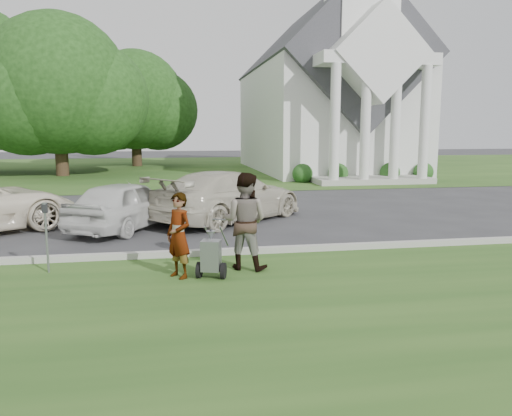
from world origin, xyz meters
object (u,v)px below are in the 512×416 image
object	(u,v)px
car_c	(229,196)
church	(325,83)
tree_left	(58,91)
car_b	(126,205)
parking_meter_near	(46,229)
striping_cart	(211,256)
tree_back	(135,105)
person_right	(245,222)
person_left	(179,236)

from	to	relation	value
car_c	church	bearing A→B (deg)	-66.21
tree_left	car_b	xyz separation A→B (m)	(5.23, -17.98, -4.42)
tree_left	parking_meter_near	bearing A→B (deg)	-79.59
striping_cart	church	bearing A→B (deg)	85.81
tree_back	car_b	xyz separation A→B (m)	(1.23, -25.98, -4.03)
tree_left	tree_back	size ratio (longest dim) A/B	1.11
tree_left	striping_cart	distance (m)	24.68
striping_cart	tree_left	bearing A→B (deg)	125.10
parking_meter_near	car_b	size ratio (longest dim) A/B	0.34
striping_cart	car_c	size ratio (longest dim) A/B	0.21
striping_cart	parking_meter_near	xyz separation A→B (m)	(-3.08, 0.91, 0.45)
person_right	parking_meter_near	size ratio (longest dim) A/B	1.39
person_right	striping_cart	bearing A→B (deg)	63.80
tree_back	person_left	bearing A→B (deg)	-85.24
tree_back	person_right	bearing A→B (deg)	-82.77
church	car_c	size ratio (longest dim) A/B	4.53
church	tree_back	distance (m)	14.77
person_right	church	bearing A→B (deg)	-84.13
person_right	parking_meter_near	distance (m)	3.82
tree_left	tree_back	distance (m)	8.95
tree_back	car_c	distance (m)	25.83
striping_cart	parking_meter_near	bearing A→B (deg)	-178.49
tree_left	car_b	size ratio (longest dim) A/B	2.61
tree_left	car_c	size ratio (longest dim) A/B	2.00
car_b	tree_back	bearing A→B (deg)	-58.73
person_left	car_c	xyz separation A→B (m)	(1.65, 5.83, -0.03)
car_b	tree_left	bearing A→B (deg)	-45.22
parking_meter_near	car_b	world-z (taller)	car_b
parking_meter_near	church	bearing A→B (deg)	61.04
tree_back	person_right	xyz separation A→B (m)	(3.88, -30.61, -3.77)
tree_back	striping_cart	distance (m)	31.60
tree_left	person_left	distance (m)	24.32
person_right	car_b	world-z (taller)	person_right
striping_cart	parking_meter_near	world-z (taller)	parking_meter_near
person_left	parking_meter_near	size ratio (longest dim) A/B	1.16
person_right	car_c	xyz separation A→B (m)	(0.35, 5.43, -0.19)
church	person_left	distance (m)	26.79
person_left	car_c	world-z (taller)	person_left
church	striping_cart	size ratio (longest dim) A/B	21.26
car_b	car_c	world-z (taller)	car_c
church	parking_meter_near	bearing A→B (deg)	-118.96
church	car_c	xyz separation A→B (m)	(-8.78, -18.30, -5.17)
striping_cart	person_left	bearing A→B (deg)	-175.34
tree_left	person_right	size ratio (longest dim) A/B	5.54
church	parking_meter_near	world-z (taller)	church
tree_left	person_left	xyz separation A→B (m)	(6.58, -23.01, -4.31)
tree_left	person_left	size ratio (longest dim) A/B	6.65
car_b	person_left	bearing A→B (deg)	133.60
person_right	car_b	size ratio (longest dim) A/B	0.47
parking_meter_near	car_c	xyz separation A→B (m)	(4.15, 5.06, -0.10)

